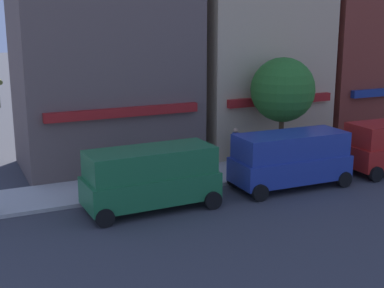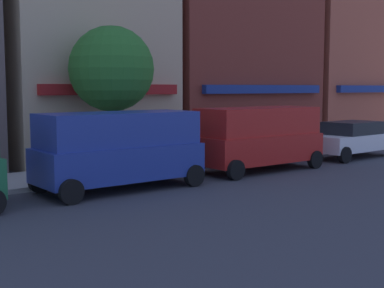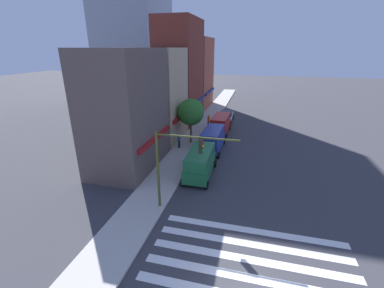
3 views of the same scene
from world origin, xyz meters
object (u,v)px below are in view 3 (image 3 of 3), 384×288
Objects in this scene: pedestrian_blue_shirt at (179,140)px; street_tree at (191,112)px; van_green at (200,162)px; pedestrian_orange_vest at (208,121)px; traffic_signal at (177,158)px; sedan_white at (226,116)px; van_red at (221,124)px; van_blue at (213,139)px.

pedestrian_blue_shirt is 3.43m from street_tree.
van_green reaches higher than pedestrian_orange_vest.
traffic_signal reaches higher than pedestrian_blue_shirt.
pedestrian_orange_vest is (-4.12, 1.93, 0.23)m from sedan_white.
van_red is 0.99× the size of street_tree.
van_green reaches higher than pedestrian_blue_shirt.
pedestrian_orange_vest is at bearing 6.47° from van_green.
van_blue is 3.68m from pedestrian_blue_shirt.
street_tree is (2.02, -0.83, 2.65)m from pedestrian_blue_shirt.
van_green is at bearing 44.13° from pedestrian_orange_vest.
traffic_signal is 23.70m from sedan_white.
sedan_white is (5.92, 0.00, -0.44)m from van_red.
van_green is 0.99× the size of street_tree.
pedestrian_orange_vest is (7.77, 1.93, -0.21)m from van_blue.
van_blue is 11.90m from sedan_white.
van_green is 6.73m from pedestrian_blue_shirt.
van_blue reaches higher than pedestrian_blue_shirt.
van_red is 2.85× the size of pedestrian_blue_shirt.
street_tree reaches higher than sedan_white.
pedestrian_blue_shirt is at bearing 100.51° from van_blue.
pedestrian_blue_shirt is at bearing 163.05° from sedan_white.
van_green is (5.35, -0.38, -2.64)m from traffic_signal.
traffic_signal is 3.18× the size of pedestrian_blue_shirt.
sedan_white is at bearing -14.97° from street_tree.
sedan_white is at bearing 1.30° from van_red.
traffic_signal is 1.11× the size of street_tree.
van_red is 2.85× the size of pedestrian_orange_vest.
street_tree is at bearing 149.67° from van_red.
sedan_white is at bearing -168.77° from pedestrian_orange_vest.
traffic_signal is at bearing 179.32° from van_blue.
traffic_signal reaches higher than van_blue.
sedan_white is 4.55m from pedestrian_orange_vest.
van_red is at bearing -31.63° from street_tree.
street_tree is (7.68, 2.80, 2.43)m from van_green.
traffic_signal is 11.91m from van_blue.
pedestrian_orange_vest is at bearing 15.10° from van_blue.
van_blue and van_red have the same top height.
van_blue is at bearing 179.25° from sedan_white.
van_red is (17.57, -0.38, -2.64)m from traffic_signal.
van_red is at bearing -1.23° from traffic_signal.
traffic_signal is 1.12× the size of van_blue.
traffic_signal reaches higher than van_red.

